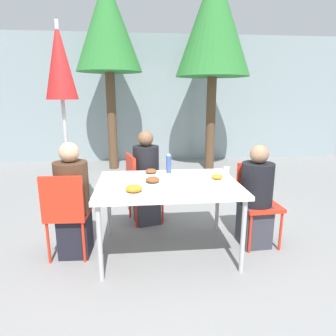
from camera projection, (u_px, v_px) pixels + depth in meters
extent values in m
plane|color=gray|center=(168.00, 251.00, 3.18)|extent=(24.00, 24.00, 0.00)
cube|color=#89999E|center=(149.00, 99.00, 7.38)|extent=(10.00, 0.20, 3.00)
cube|color=white|center=(168.00, 184.00, 3.00)|extent=(1.41, 1.02, 0.04)
cylinder|color=#B7B7B7|center=(100.00, 243.00, 2.60)|extent=(0.04, 0.04, 0.72)
cylinder|color=#B7B7B7|center=(243.00, 236.00, 2.73)|extent=(0.04, 0.04, 0.72)
cylinder|color=#B7B7B7|center=(109.00, 206.00, 3.47)|extent=(0.04, 0.04, 0.72)
cylinder|color=#B7B7B7|center=(217.00, 202.00, 3.59)|extent=(0.04, 0.04, 0.72)
cube|color=red|center=(69.00, 213.00, 3.02)|extent=(0.42, 0.42, 0.04)
cube|color=red|center=(62.00, 198.00, 2.79)|extent=(0.40, 0.05, 0.42)
cylinder|color=red|center=(59.00, 228.00, 3.23)|extent=(0.03, 0.03, 0.43)
cylinder|color=red|center=(91.00, 227.00, 3.25)|extent=(0.03, 0.03, 0.43)
cylinder|color=red|center=(48.00, 243.00, 2.90)|extent=(0.03, 0.03, 0.43)
cylinder|color=red|center=(84.00, 242.00, 2.92)|extent=(0.03, 0.03, 0.43)
cube|color=black|center=(75.00, 233.00, 3.08)|extent=(0.31, 0.31, 0.47)
cylinder|color=#472D1E|center=(72.00, 187.00, 2.96)|extent=(0.33, 0.33, 0.51)
sphere|color=tan|center=(69.00, 152.00, 2.87)|extent=(0.19, 0.19, 0.19)
cube|color=red|center=(260.00, 206.00, 3.23)|extent=(0.42, 0.42, 0.04)
cube|color=red|center=(254.00, 181.00, 3.35)|extent=(0.40, 0.06, 0.42)
cylinder|color=red|center=(281.00, 232.00, 3.15)|extent=(0.03, 0.03, 0.43)
cylinder|color=red|center=(250.00, 234.00, 3.10)|extent=(0.03, 0.03, 0.43)
cylinder|color=red|center=(265.00, 219.00, 3.47)|extent=(0.03, 0.03, 0.43)
cylinder|color=red|center=(238.00, 220.00, 3.42)|extent=(0.03, 0.03, 0.43)
cube|color=#383842|center=(254.00, 224.00, 3.27)|extent=(0.32, 0.32, 0.47)
cylinder|color=black|center=(257.00, 184.00, 3.16)|extent=(0.34, 0.34, 0.45)
sphere|color=#9E7556|center=(259.00, 154.00, 3.08)|extent=(0.19, 0.19, 0.19)
cube|color=red|center=(145.00, 188.00, 3.84)|extent=(0.49, 0.49, 0.04)
cube|color=red|center=(131.00, 172.00, 3.72)|extent=(0.14, 0.40, 0.42)
cylinder|color=red|center=(154.00, 199.00, 4.10)|extent=(0.03, 0.03, 0.43)
cylinder|color=red|center=(162.00, 208.00, 3.79)|extent=(0.03, 0.03, 0.43)
cylinder|color=red|center=(130.00, 202.00, 3.99)|extent=(0.03, 0.03, 0.43)
cylinder|color=red|center=(136.00, 212.00, 3.68)|extent=(0.03, 0.03, 0.43)
cube|color=#383842|center=(147.00, 205.00, 3.84)|extent=(0.35, 0.35, 0.47)
cylinder|color=black|center=(146.00, 167.00, 3.72)|extent=(0.32, 0.32, 0.53)
sphere|color=brown|center=(146.00, 138.00, 3.63)|extent=(0.19, 0.19, 0.19)
cylinder|color=#333333|center=(73.00, 220.00, 3.91)|extent=(0.36, 0.36, 0.05)
cylinder|color=#BCBCBC|center=(65.00, 128.00, 3.62)|extent=(0.04, 0.04, 2.43)
cone|color=red|center=(59.00, 61.00, 3.44)|extent=(0.37, 0.37, 0.87)
cylinder|color=white|center=(153.00, 183.00, 2.96)|extent=(0.25, 0.25, 0.01)
ellipsoid|color=brown|center=(153.00, 180.00, 2.95)|extent=(0.14, 0.14, 0.06)
cylinder|color=white|center=(217.00, 179.00, 3.08)|extent=(0.21, 0.21, 0.01)
ellipsoid|color=orange|center=(217.00, 177.00, 3.07)|extent=(0.12, 0.12, 0.05)
cylinder|color=white|center=(151.00, 174.00, 3.30)|extent=(0.23, 0.23, 0.01)
ellipsoid|color=brown|center=(151.00, 171.00, 3.29)|extent=(0.13, 0.13, 0.05)
cylinder|color=white|center=(134.00, 192.00, 2.68)|extent=(0.28, 0.28, 0.01)
ellipsoid|color=orange|center=(134.00, 188.00, 2.67)|extent=(0.15, 0.15, 0.06)
cylinder|color=#334C8E|center=(169.00, 164.00, 3.35)|extent=(0.06, 0.06, 0.19)
cylinder|color=white|center=(169.00, 155.00, 3.32)|extent=(0.04, 0.04, 0.02)
cylinder|color=white|center=(227.00, 172.00, 3.21)|extent=(0.07, 0.07, 0.10)
cylinder|color=white|center=(114.00, 178.00, 3.05)|extent=(0.19, 0.19, 0.05)
cylinder|color=brown|center=(112.00, 122.00, 6.47)|extent=(0.20, 0.20, 2.07)
cone|color=#2D7A33|center=(108.00, 24.00, 6.00)|extent=(1.36, 1.36, 1.82)
cylinder|color=brown|center=(210.00, 124.00, 6.42)|extent=(0.20, 0.20, 1.97)
cone|color=#2D7A33|center=(214.00, 21.00, 5.93)|extent=(1.52, 1.52, 2.11)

